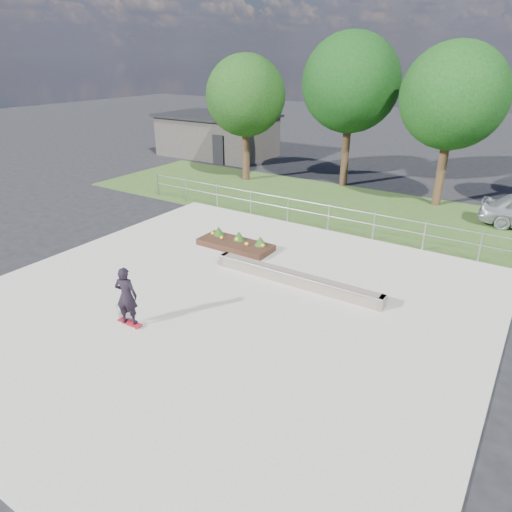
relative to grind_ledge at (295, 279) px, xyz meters
The scene contains 11 objects.
ground 2.58m from the grind_ledge, 119.51° to the right, with size 120.00×120.00×0.00m, color black.
grass_verge 8.86m from the grind_ledge, 98.22° to the left, with size 30.00×8.00×0.02m, color #304B1E.
concrete_slab 2.58m from the grind_ledge, 119.51° to the right, with size 15.00×15.00×0.06m, color #AEA89A.
fence 5.44m from the grind_ledge, 103.52° to the left, with size 20.06×0.06×1.20m.
building 21.97m from the grind_ledge, 134.08° to the left, with size 8.40×5.40×3.00m.
tree_far_left 14.93m from the grind_ledge, 130.72° to the left, with size 4.55×4.55×7.15m.
tree_mid_left 14.34m from the grind_ledge, 106.44° to the left, with size 5.25×5.25×8.25m.
tree_mid_right 12.89m from the grind_ledge, 81.61° to the left, with size 4.90×4.90×7.70m.
grind_ledge is the anchor object (origin of this frame).
planter_bed 3.79m from the grind_ledge, 156.38° to the left, with size 3.00×1.20×0.61m.
skateboarder 5.48m from the grind_ledge, 119.88° to the right, with size 0.80×0.60×1.78m.
Camera 1 is at (7.48, -9.69, 7.00)m, focal length 32.00 mm.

